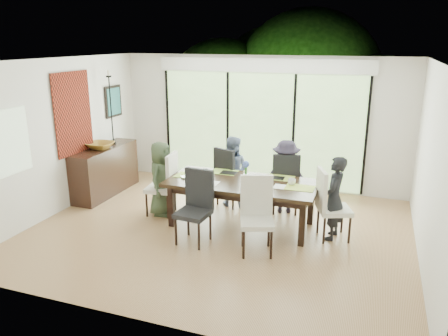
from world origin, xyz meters
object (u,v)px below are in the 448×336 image
(laptop, at_px, (192,177))
(cup_c, at_px, (292,182))
(chair_near_left, at_px, (193,208))
(person_right_end, at_px, (334,198))
(bowl, at_px, (100,146))
(cup_b, at_px, (249,182))
(table_top, at_px, (242,183))
(cup_a, at_px, (206,172))
(chair_left_end, at_px, (160,184))
(person_far_left, at_px, (232,171))
(chair_far_right, at_px, (285,181))
(sideboard, at_px, (105,171))
(chair_right_end, at_px, (335,204))
(person_left_end, at_px, (161,178))
(chair_far_left, at_px, (232,176))
(chair_near_right, at_px, (257,217))
(person_far_right, at_px, (285,177))
(vase, at_px, (246,177))

(laptop, distance_m, cup_c, 1.66)
(chair_near_left, relative_size, person_right_end, 0.85)
(bowl, bearing_deg, cup_b, -10.38)
(table_top, xyz_separation_m, cup_a, (-0.70, 0.15, 0.08))
(chair_left_end, distance_m, person_far_left, 1.34)
(chair_far_right, xyz_separation_m, sideboard, (-3.58, -0.27, -0.09))
(chair_right_end, height_order, chair_far_right, same)
(table_top, xyz_separation_m, chair_left_end, (-1.50, 0.00, -0.17))
(person_far_left, height_order, cup_a, person_far_left)
(person_left_end, bearing_deg, person_right_end, -92.65)
(bowl, bearing_deg, chair_near_left, -28.11)
(chair_far_right, bearing_deg, chair_near_left, 45.79)
(chair_near_left, relative_size, bowl, 2.23)
(chair_far_left, bearing_deg, chair_near_right, 142.08)
(person_left_end, bearing_deg, chair_near_left, -134.25)
(person_far_right, height_order, bowl, person_far_right)
(cup_c, relative_size, sideboard, 0.07)
(laptop, relative_size, cup_a, 2.66)
(person_right_end, bearing_deg, sideboard, -91.56)
(chair_near_right, xyz_separation_m, bowl, (-3.53, 1.35, 0.45))
(person_right_end, xyz_separation_m, cup_c, (-0.68, 0.10, 0.16))
(chair_left_end, xyz_separation_m, chair_near_left, (1.00, -0.87, 0.00))
(sideboard, bearing_deg, chair_far_left, 5.89)
(chair_near_right, xyz_separation_m, person_left_end, (-1.98, 0.87, 0.10))
(bowl, bearing_deg, person_far_right, 5.52)
(chair_near_right, bearing_deg, bowl, 140.05)
(person_left_end, bearing_deg, person_far_left, -53.79)
(vase, bearing_deg, cup_b, -56.31)
(table_top, relative_size, chair_far_right, 2.18)
(chair_left_end, height_order, person_far_left, person_far_left)
(sideboard, bearing_deg, laptop, -17.38)
(cup_a, bearing_deg, chair_near_left, -78.91)
(chair_far_left, relative_size, chair_far_right, 1.00)
(chair_near_left, bearing_deg, person_right_end, 28.40)
(cup_b, bearing_deg, person_right_end, 4.30)
(chair_near_right, xyz_separation_m, cup_b, (-0.35, 0.77, 0.25))
(person_left_end, distance_m, sideboard, 1.67)
(chair_far_left, relative_size, cup_a, 8.87)
(chair_near_left, bearing_deg, chair_far_right, 63.28)
(chair_near_left, xyz_separation_m, cup_c, (1.30, 0.97, 0.25))
(chair_near_right, bearing_deg, sideboard, 138.65)
(chair_right_end, height_order, person_right_end, person_right_end)
(person_left_end, relative_size, person_far_right, 1.00)
(chair_near_right, height_order, cup_a, chair_near_right)
(chair_left_end, bearing_deg, laptop, 74.73)
(chair_near_left, xyz_separation_m, person_left_end, (-0.98, 0.87, 0.10))
(chair_near_left, bearing_deg, chair_far_left, 93.01)
(sideboard, bearing_deg, person_left_end, -20.58)
(chair_left_end, height_order, person_far_right, person_far_right)
(chair_near_right, height_order, person_far_right, person_far_right)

